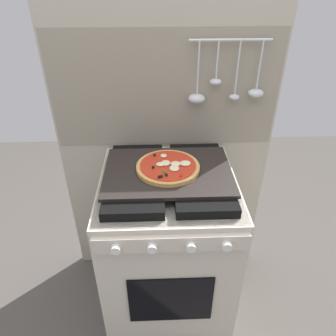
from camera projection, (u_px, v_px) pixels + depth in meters
ground_plane at (168, 300)px, 1.85m from camera, size 4.00×4.00×0.00m
kitchen_backsplash at (166, 155)px, 1.70m from camera, size 1.10×0.09×1.55m
stove at (168, 247)px, 1.60m from camera, size 0.60×0.64×0.90m
baking_tray at (168, 172)px, 1.35m from camera, size 0.54×0.38×0.02m
pizza_left at (167, 167)px, 1.35m from camera, size 0.27×0.27×0.03m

